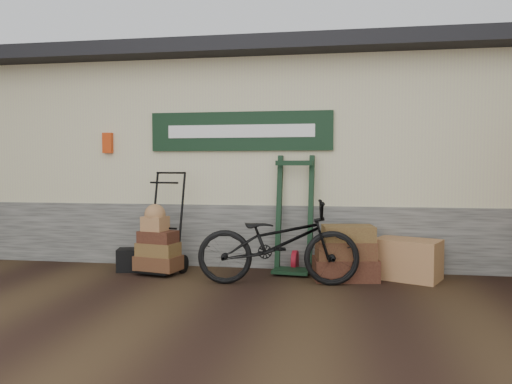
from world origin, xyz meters
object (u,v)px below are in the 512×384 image
at_px(black_trunk, 129,260).
at_px(suitcase_stack, 345,252).
at_px(green_barrow, 294,214).
at_px(bicycle, 278,238).
at_px(wicker_hamper, 408,259).
at_px(porter_trolley, 164,221).

bearing_deg(black_trunk, suitcase_stack, -0.74).
relative_size(green_barrow, black_trunk, 5.09).
bearing_deg(green_barrow, bicycle, -94.55).
distance_m(green_barrow, suitcase_stack, 0.88).
bearing_deg(suitcase_stack, wicker_hamper, 11.02).
xyz_separation_m(green_barrow, bicycle, (-0.13, -0.72, -0.22)).
relative_size(green_barrow, bicycle, 0.80).
height_order(suitcase_stack, wicker_hamper, suitcase_stack).
xyz_separation_m(suitcase_stack, bicycle, (-0.82, -0.41, 0.22)).
bearing_deg(wicker_hamper, green_barrow, 173.82).
bearing_deg(suitcase_stack, green_barrow, 155.39).
height_order(porter_trolley, wicker_hamper, porter_trolley).
height_order(porter_trolley, bicycle, porter_trolley).
relative_size(green_barrow, suitcase_stack, 2.00).
xyz_separation_m(green_barrow, wicker_hamper, (1.48, -0.16, -0.54)).
distance_m(porter_trolley, bicycle, 1.69).
bearing_deg(porter_trolley, bicycle, -2.89).
bearing_deg(porter_trolley, black_trunk, -165.42).
xyz_separation_m(suitcase_stack, black_trunk, (-2.95, 0.04, -0.20)).
bearing_deg(black_trunk, green_barrow, 6.99).
height_order(suitcase_stack, bicycle, bicycle).
distance_m(green_barrow, black_trunk, 2.37).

